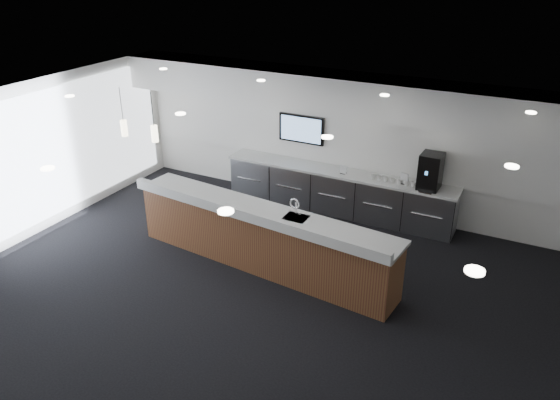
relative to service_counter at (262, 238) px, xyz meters
The scene contains 24 objects.
ground 1.17m from the service_counter, 69.12° to the right, with size 10.00×10.00×0.00m, color black.
ceiling 2.63m from the service_counter, 69.12° to the right, with size 10.00×8.00×0.02m, color black.
back_wall 3.21m from the service_counter, 83.21° to the left, with size 10.00×0.02×3.00m, color white.
left_wall 4.82m from the service_counter, 168.41° to the right, with size 0.02×8.00×3.00m, color white.
soffit_bulkhead 3.35m from the service_counter, 82.05° to the left, with size 10.00×0.90×0.70m, color white.
alcove_panel 3.21m from the service_counter, 83.15° to the left, with size 9.80×0.06×1.40m, color white.
window_blinds_wall 4.78m from the service_counter, 168.31° to the right, with size 0.04×7.36×2.55m, color silver.
back_credenza 2.71m from the service_counter, 82.32° to the left, with size 5.06×0.66×0.95m.
wall_tv 3.21m from the service_counter, 102.17° to the left, with size 1.05×0.08×0.62m.
pendant_left 2.64m from the service_counter, behind, with size 0.12×0.12×0.30m, color #FFF0C6.
pendant_right 3.21m from the service_counter, behind, with size 0.12×0.12×0.30m, color #FFF0C6.
ceiling_can_lights 2.60m from the service_counter, 69.12° to the right, with size 7.00×5.00×0.02m, color white, non-canonical shape.
service_counter is the anchor object (origin of this frame).
coffee_machine 3.58m from the service_counter, 49.63° to the left, with size 0.42×0.54×0.71m.
info_sign_left 2.67m from the service_counter, 78.87° to the left, with size 0.14×0.02×0.19m, color white.
info_sign_right 3.22m from the service_counter, 55.82° to the left, with size 0.17×0.02×0.23m, color white.
cup_0 3.39m from the service_counter, 50.73° to the left, with size 0.11×0.11×0.10m, color white.
cup_1 3.30m from the service_counter, 52.63° to the left, with size 0.11×0.11×0.10m, color white.
cup_2 3.22m from the service_counter, 54.63° to the left, with size 0.11×0.11×0.10m, color white.
cup_3 3.14m from the service_counter, 56.73° to the left, with size 0.11×0.11×0.10m, color white.
cup_4 3.06m from the service_counter, 58.94° to the left, with size 0.11×0.11×0.10m, color white.
cup_5 3.00m from the service_counter, 61.26° to the left, with size 0.11×0.11×0.10m, color white.
cup_6 2.93m from the service_counter, 63.68° to the left, with size 0.11×0.11×0.10m, color white.
cup_7 2.87m from the service_counter, 66.21° to the left, with size 0.11×0.11×0.10m, color white.
Camera 1 is at (3.81, -6.42, 5.28)m, focal length 35.00 mm.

